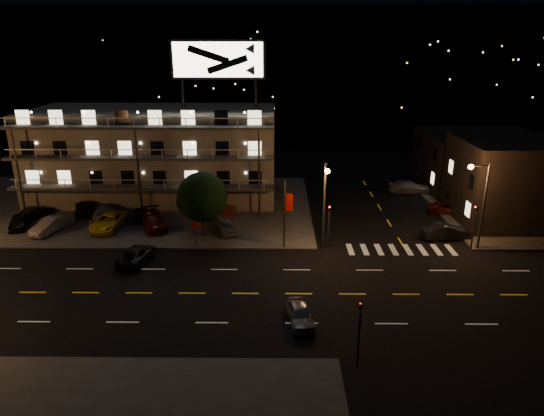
{
  "coord_description": "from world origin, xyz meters",
  "views": [
    {
      "loc": [
        4.32,
        -32.11,
        17.83
      ],
      "look_at": [
        3.91,
        8.0,
        4.02
      ],
      "focal_mm": 32.0,
      "sensor_mm": 36.0,
      "label": 1
    }
  ],
  "objects_px": {
    "side_car_0": "(446,232)",
    "road_car_east": "(300,314)",
    "lot_car_7": "(106,210)",
    "lot_car_2": "(109,222)",
    "road_car_west": "(137,255)",
    "tree": "(202,198)",
    "lot_car_4": "(226,225)"
  },
  "relations": [
    {
      "from": "lot_car_2",
      "to": "road_car_east",
      "type": "height_order",
      "value": "lot_car_2"
    },
    {
      "from": "tree",
      "to": "lot_car_2",
      "type": "distance_m",
      "value": 10.21
    },
    {
      "from": "tree",
      "to": "side_car_0",
      "type": "relative_size",
      "value": 1.38
    },
    {
      "from": "lot_car_4",
      "to": "side_car_0",
      "type": "bearing_deg",
      "value": -21.35
    },
    {
      "from": "lot_car_7",
      "to": "side_car_0",
      "type": "relative_size",
      "value": 1.12
    },
    {
      "from": "lot_car_4",
      "to": "road_car_east",
      "type": "relative_size",
      "value": 1.06
    },
    {
      "from": "side_car_0",
      "to": "road_car_east",
      "type": "height_order",
      "value": "side_car_0"
    },
    {
      "from": "tree",
      "to": "lot_car_2",
      "type": "xyz_separation_m",
      "value": [
        -9.64,
        1.58,
        -2.96
      ]
    },
    {
      "from": "lot_car_4",
      "to": "lot_car_7",
      "type": "bearing_deg",
      "value": 144.31
    },
    {
      "from": "side_car_0",
      "to": "lot_car_7",
      "type": "bearing_deg",
      "value": 75.11
    },
    {
      "from": "lot_car_4",
      "to": "road_car_east",
      "type": "bearing_deg",
      "value": -85.53
    },
    {
      "from": "lot_car_4",
      "to": "tree",
      "type": "bearing_deg",
      "value": -176.61
    },
    {
      "from": "tree",
      "to": "lot_car_4",
      "type": "distance_m",
      "value": 3.75
    },
    {
      "from": "tree",
      "to": "road_car_west",
      "type": "bearing_deg",
      "value": -130.24
    },
    {
      "from": "lot_car_4",
      "to": "lot_car_2",
      "type": "bearing_deg",
      "value": 158.31
    },
    {
      "from": "lot_car_4",
      "to": "road_car_east",
      "type": "distance_m",
      "value": 17.2
    },
    {
      "from": "lot_car_2",
      "to": "lot_car_7",
      "type": "xyz_separation_m",
      "value": [
        -1.46,
        3.45,
        -0.0
      ]
    },
    {
      "from": "lot_car_4",
      "to": "road_car_west",
      "type": "xyz_separation_m",
      "value": [
        -6.96,
        -6.57,
        -0.18
      ]
    },
    {
      "from": "lot_car_4",
      "to": "road_car_west",
      "type": "bearing_deg",
      "value": -154.59
    },
    {
      "from": "road_car_east",
      "to": "tree",
      "type": "bearing_deg",
      "value": 111.86
    },
    {
      "from": "lot_car_4",
      "to": "road_car_east",
      "type": "height_order",
      "value": "lot_car_4"
    },
    {
      "from": "lot_car_2",
      "to": "lot_car_7",
      "type": "distance_m",
      "value": 3.74
    },
    {
      "from": "lot_car_2",
      "to": "lot_car_4",
      "type": "height_order",
      "value": "lot_car_2"
    },
    {
      "from": "road_car_east",
      "to": "side_car_0",
      "type": "bearing_deg",
      "value": 37.33
    },
    {
      "from": "lot_car_2",
      "to": "road_car_west",
      "type": "bearing_deg",
      "value": -53.03
    },
    {
      "from": "side_car_0",
      "to": "lot_car_2",
      "type": "bearing_deg",
      "value": 80.66
    },
    {
      "from": "road_car_west",
      "to": "lot_car_2",
      "type": "bearing_deg",
      "value": -47.79
    },
    {
      "from": "side_car_0",
      "to": "road_car_east",
      "type": "relative_size",
      "value": 1.19
    },
    {
      "from": "side_car_0",
      "to": "road_car_east",
      "type": "bearing_deg",
      "value": 129.47
    },
    {
      "from": "lot_car_7",
      "to": "side_car_0",
      "type": "xyz_separation_m",
      "value": [
        34.25,
        -5.46,
        -0.14
      ]
    },
    {
      "from": "tree",
      "to": "side_car_0",
      "type": "height_order",
      "value": "tree"
    },
    {
      "from": "side_car_0",
      "to": "road_car_east",
      "type": "xyz_separation_m",
      "value": [
        -14.5,
        -14.66,
        -0.1
      ]
    }
  ]
}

